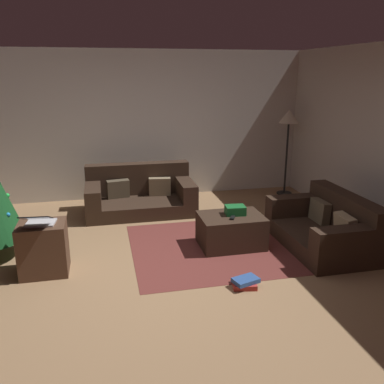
{
  "coord_description": "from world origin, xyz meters",
  "views": [
    {
      "loc": [
        -0.58,
        -4.21,
        2.2
      ],
      "look_at": [
        0.51,
        0.63,
        0.75
      ],
      "focal_mm": 38.12,
      "sensor_mm": 36.0,
      "label": 1
    }
  ],
  "objects_px": {
    "couch_right": "(328,227)",
    "corner_lamp": "(289,123)",
    "book_stack": "(245,282)",
    "laptop": "(39,221)",
    "couch_left": "(140,194)",
    "ottoman": "(231,231)",
    "tv_remote": "(233,217)",
    "side_table": "(44,248)",
    "gift_box": "(235,210)"
  },
  "relations": [
    {
      "from": "tv_remote",
      "to": "ottoman",
      "type": "bearing_deg",
      "value": 108.54
    },
    {
      "from": "couch_right",
      "to": "corner_lamp",
      "type": "xyz_separation_m",
      "value": [
        0.5,
        2.36,
        1.07
      ]
    },
    {
      "from": "tv_remote",
      "to": "gift_box",
      "type": "bearing_deg",
      "value": 86.51
    },
    {
      "from": "couch_right",
      "to": "laptop",
      "type": "bearing_deg",
      "value": 90.57
    },
    {
      "from": "couch_right",
      "to": "gift_box",
      "type": "height_order",
      "value": "couch_right"
    },
    {
      "from": "laptop",
      "to": "book_stack",
      "type": "bearing_deg",
      "value": -19.49
    },
    {
      "from": "couch_left",
      "to": "ottoman",
      "type": "xyz_separation_m",
      "value": [
        1.03,
        -1.72,
        -0.06
      ]
    },
    {
      "from": "corner_lamp",
      "to": "book_stack",
      "type": "bearing_deg",
      "value": -121.33
    },
    {
      "from": "couch_left",
      "to": "couch_right",
      "type": "relative_size",
      "value": 1.13
    },
    {
      "from": "book_stack",
      "to": "laptop",
      "type": "bearing_deg",
      "value": 160.51
    },
    {
      "from": "laptop",
      "to": "side_table",
      "type": "bearing_deg",
      "value": 84.01
    },
    {
      "from": "laptop",
      "to": "book_stack",
      "type": "distance_m",
      "value": 2.33
    },
    {
      "from": "ottoman",
      "to": "tv_remote",
      "type": "relative_size",
      "value": 5.13
    },
    {
      "from": "side_table",
      "to": "book_stack",
      "type": "relative_size",
      "value": 1.93
    },
    {
      "from": "ottoman",
      "to": "side_table",
      "type": "distance_m",
      "value": 2.32
    },
    {
      "from": "couch_left",
      "to": "tv_remote",
      "type": "distance_m",
      "value": 2.08
    },
    {
      "from": "couch_left",
      "to": "corner_lamp",
      "type": "distance_m",
      "value": 2.98
    },
    {
      "from": "tv_remote",
      "to": "laptop",
      "type": "relative_size",
      "value": 0.37
    },
    {
      "from": "couch_right",
      "to": "side_table",
      "type": "distance_m",
      "value": 3.54
    },
    {
      "from": "couch_left",
      "to": "ottoman",
      "type": "bearing_deg",
      "value": 121.15
    },
    {
      "from": "tv_remote",
      "to": "laptop",
      "type": "height_order",
      "value": "laptop"
    },
    {
      "from": "gift_box",
      "to": "tv_remote",
      "type": "distance_m",
      "value": 0.16
    },
    {
      "from": "couch_right",
      "to": "corner_lamp",
      "type": "height_order",
      "value": "corner_lamp"
    },
    {
      "from": "couch_right",
      "to": "book_stack",
      "type": "xyz_separation_m",
      "value": [
        -1.42,
        -0.79,
        -0.21
      ]
    },
    {
      "from": "ottoman",
      "to": "book_stack",
      "type": "bearing_deg",
      "value": -99.86
    },
    {
      "from": "ottoman",
      "to": "laptop",
      "type": "bearing_deg",
      "value": -172.18
    },
    {
      "from": "ottoman",
      "to": "gift_box",
      "type": "xyz_separation_m",
      "value": [
        0.06,
        0.03,
        0.27
      ]
    },
    {
      "from": "gift_box",
      "to": "laptop",
      "type": "distance_m",
      "value": 2.4
    },
    {
      "from": "side_table",
      "to": "laptop",
      "type": "distance_m",
      "value": 0.36
    },
    {
      "from": "couch_left",
      "to": "couch_right",
      "type": "xyz_separation_m",
      "value": [
        2.26,
        -2.0,
        -0.01
      ]
    },
    {
      "from": "side_table",
      "to": "couch_right",
      "type": "bearing_deg",
      "value": -0.44
    },
    {
      "from": "book_stack",
      "to": "side_table",
      "type": "bearing_deg",
      "value": 158.95
    },
    {
      "from": "gift_box",
      "to": "corner_lamp",
      "type": "bearing_deg",
      "value": 50.8
    },
    {
      "from": "couch_left",
      "to": "tv_remote",
      "type": "relative_size",
      "value": 10.8
    },
    {
      "from": "couch_left",
      "to": "book_stack",
      "type": "distance_m",
      "value": 2.92
    },
    {
      "from": "gift_box",
      "to": "laptop",
      "type": "bearing_deg",
      "value": -171.57
    },
    {
      "from": "tv_remote",
      "to": "side_table",
      "type": "relative_size",
      "value": 0.27
    },
    {
      "from": "couch_left",
      "to": "corner_lamp",
      "type": "bearing_deg",
      "value": -172.13
    },
    {
      "from": "side_table",
      "to": "book_stack",
      "type": "bearing_deg",
      "value": -21.05
    },
    {
      "from": "couch_left",
      "to": "book_stack",
      "type": "relative_size",
      "value": 5.63
    },
    {
      "from": "couch_right",
      "to": "gift_box",
      "type": "relative_size",
      "value": 6.03
    },
    {
      "from": "laptop",
      "to": "corner_lamp",
      "type": "height_order",
      "value": "corner_lamp"
    },
    {
      "from": "laptop",
      "to": "couch_right",
      "type": "bearing_deg",
      "value": 0.58
    },
    {
      "from": "couch_left",
      "to": "side_table",
      "type": "relative_size",
      "value": 2.91
    },
    {
      "from": "ottoman",
      "to": "side_table",
      "type": "xyz_separation_m",
      "value": [
        -2.3,
        -0.25,
        0.09
      ]
    },
    {
      "from": "ottoman",
      "to": "couch_left",
      "type": "bearing_deg",
      "value": 120.85
    },
    {
      "from": "couch_left",
      "to": "ottoman",
      "type": "height_order",
      "value": "couch_left"
    },
    {
      "from": "tv_remote",
      "to": "corner_lamp",
      "type": "height_order",
      "value": "corner_lamp"
    },
    {
      "from": "couch_left",
      "to": "laptop",
      "type": "relative_size",
      "value": 3.97
    },
    {
      "from": "couch_left",
      "to": "side_table",
      "type": "bearing_deg",
      "value": 57.34
    }
  ]
}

